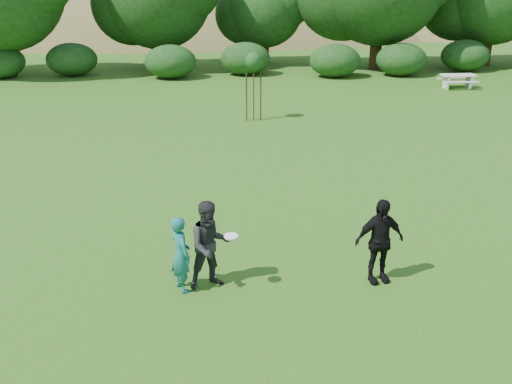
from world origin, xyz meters
The scene contains 8 objects.
ground centered at (0.00, 0.00, 0.00)m, with size 120.00×120.00×0.00m, color #19470C.
player_teal centered at (-1.66, 0.62, 0.78)m, with size 0.57×0.37×1.55m, color #176863.
player_grey centered at (-1.09, 0.70, 0.90)m, with size 0.88×0.68×1.80m, color #262628.
player_black centered at (2.25, 0.64, 0.88)m, with size 1.04×0.43×1.77m, color black.
frisbee centered at (-0.69, 0.49, 1.18)m, with size 0.27×0.27×0.05m.
sapling centered at (0.88, 14.46, 2.42)m, with size 0.70×0.70×2.85m.
picnic_table centered at (12.59, 20.87, 0.52)m, with size 1.80×1.48×0.76m.
hillside centered at (-0.56, 68.45, -11.97)m, with size 150.00×72.00×52.00m.
Camera 1 is at (-1.05, -9.31, 5.81)m, focal length 40.00 mm.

